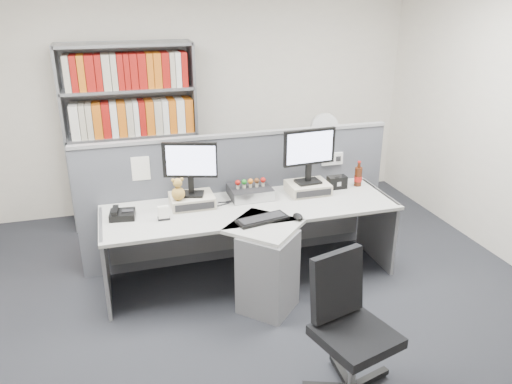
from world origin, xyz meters
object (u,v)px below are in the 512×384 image
object	(u,v)px
desk	(258,244)
cola_bottle	(358,177)
keyboard	(262,219)
desk_fan	(324,130)
mouse	(298,217)
filing_cabinet	(321,186)
desk_calendar	(163,214)
office_chair	(348,324)
speaker	(337,182)
shelving_unit	(133,138)
monitor_right	(309,151)
desk_phone	(122,214)
desktop_pc	(250,192)
monitor_left	(190,164)

from	to	relation	value
desk	cola_bottle	size ratio (longest dim) A/B	10.40
keyboard	desk_fan	bearing A→B (deg)	51.48
mouse	filing_cabinet	world-z (taller)	mouse
filing_cabinet	keyboard	bearing A→B (deg)	-128.51
desk_calendar	office_chair	xyz separation A→B (m)	(0.99, -1.47, -0.26)
keyboard	filing_cabinet	size ratio (longest dim) A/B	0.66
speaker	cola_bottle	xyz separation A→B (m)	(0.23, 0.01, 0.03)
mouse	office_chair	size ratio (longest dim) A/B	0.13
cola_bottle	shelving_unit	distance (m)	2.50
desk_calendar	speaker	xyz separation A→B (m)	(1.69, 0.25, 0.01)
mouse	desk_fan	bearing A→B (deg)	59.95
monitor_right	desk_phone	bearing A→B (deg)	-176.85
mouse	shelving_unit	xyz separation A→B (m)	(-1.20, 2.00, 0.23)
desk	monitor_right	world-z (taller)	monitor_right
desk_calendar	filing_cabinet	distance (m)	2.37
office_chair	monitor_right	bearing A→B (deg)	77.07
desk_calendar	filing_cabinet	size ratio (longest dim) A/B	0.17
mouse	shelving_unit	bearing A→B (deg)	121.04
monitor_right	mouse	world-z (taller)	monitor_right
monitor_right	office_chair	world-z (taller)	monitor_right
desktop_pc	cola_bottle	size ratio (longest dim) A/B	1.50
monitor_left	office_chair	bearing A→B (deg)	-67.30
desk	desk_calendar	bearing A→B (deg)	168.21
mouse	keyboard	bearing A→B (deg)	169.52
cola_bottle	shelving_unit	bearing A→B (deg)	145.03
shelving_unit	office_chair	size ratio (longest dim) A/B	2.11
monitor_right	office_chair	bearing A→B (deg)	-102.93
office_chair	desk	bearing A→B (deg)	99.32
mouse	filing_cabinet	bearing A→B (deg)	59.96
keyboard	cola_bottle	distance (m)	1.25
cola_bottle	desk	bearing A→B (deg)	-159.87
desktop_pc	office_chair	distance (m)	1.78
desk_phone	desk_calendar	bearing A→B (deg)	-21.11
shelving_unit	speaker	bearing A→B (deg)	-38.32
desk_fan	office_chair	world-z (taller)	desk_fan
monitor_right	desk_calendar	distance (m)	1.44
speaker	desk_fan	world-z (taller)	desk_fan
cola_bottle	filing_cabinet	world-z (taller)	cola_bottle
desk	desk_fan	bearing A→B (deg)	49.38
desk	monitor_left	size ratio (longest dim) A/B	5.42
desk_phone	speaker	world-z (taller)	speaker
mouse	speaker	world-z (taller)	speaker
monitor_left	shelving_unit	distance (m)	1.53
filing_cabinet	mouse	bearing A→B (deg)	-120.04
monitor_right	cola_bottle	size ratio (longest dim) A/B	2.06
desk	desk_phone	distance (m)	1.18
speaker	desk_fan	distance (m)	1.06
keyboard	desk_calendar	distance (m)	0.82
mouse	cola_bottle	distance (m)	1.02
desk_calendar	speaker	bearing A→B (deg)	8.49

